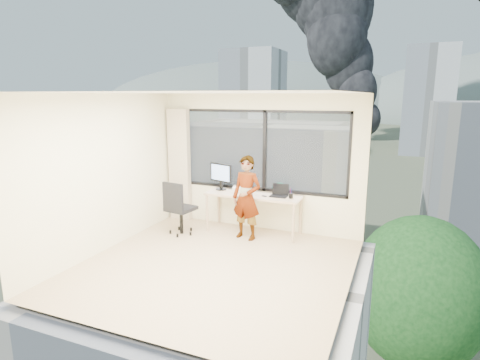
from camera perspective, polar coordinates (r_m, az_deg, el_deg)
The scene contains 24 objects.
floor at distance 6.22m, azimuth -3.61°, elevation -12.25°, with size 4.00×4.00×0.01m, color tan.
ceiling at distance 5.66m, azimuth -3.97°, elevation 12.48°, with size 4.00×4.00×0.01m, color white.
wall_front at distance 4.17m, azimuth -16.09°, elevation -6.00°, with size 4.00×0.01×2.60m, color beige.
wall_left at distance 6.91m, azimuth -18.84°, elevation 0.94°, with size 0.01×4.00×2.60m, color beige.
wall_right at distance 5.25m, azimuth 16.21°, elevation -2.27°, with size 0.01×4.00×2.60m, color beige.
window_wall at distance 7.56m, azimuth 3.26°, elevation 4.22°, with size 3.30×0.16×1.55m, color black, non-canonical shape.
curtain at distance 8.26m, azimuth -8.72°, elevation 2.14°, with size 0.45×0.14×2.30m, color beige.
desk at distance 7.51m, azimuth 1.93°, elevation -4.81°, with size 1.80×0.60×0.75m, color tan.
chair at distance 7.48m, azimuth -8.53°, elevation -3.87°, with size 0.53×0.53×1.04m, color black, non-canonical shape.
person at distance 7.09m, azimuth 0.96°, elevation -2.58°, with size 0.56×0.36×1.52m, color #2D2D33.
monitor at distance 7.71m, azimuth -2.77°, elevation 0.52°, with size 0.53×0.11×0.53m, color black, non-canonical shape.
game_console at distance 7.69m, azimuth 0.17°, elevation -1.21°, with size 0.31×0.26×0.08m, color white.
laptop at distance 7.24m, azimuth 5.62°, elevation -1.61°, with size 0.31×0.33×0.20m, color black, non-canonical shape.
cellphone at distance 7.25m, azimuth 3.56°, elevation -2.33°, with size 0.10×0.04×0.01m, color black.
pen_cup at distance 7.15m, azimuth 7.37°, elevation -2.27°, with size 0.07×0.07×0.09m, color black.
handbag at distance 7.42m, azimuth 5.74°, elevation -1.20°, with size 0.28×0.14×0.22m, color #0B473E.
exterior_ground at distance 126.19m, azimuth 21.21°, elevation 3.76°, with size 400.00×400.00×0.04m, color #515B3D.
near_bldg_a at distance 38.13m, azimuth 4.20°, elevation -2.43°, with size 16.00×12.00×14.00m, color beige.
far_tower_a at distance 106.90m, azimuth 2.00°, elevation 10.74°, with size 14.00×14.00×28.00m, color silver.
far_tower_b at distance 125.20m, azimuth 25.46°, elevation 10.26°, with size 13.00×13.00×30.00m, color silver.
far_tower_d at distance 167.29m, azimuth 0.56°, elevation 10.21°, with size 16.00×14.00×22.00m, color silver.
hill_a at distance 347.79m, azimuth 1.89°, elevation 9.38°, with size 288.00×216.00×90.00m, color slate.
tree_a at distance 35.12m, azimuth -11.21°, elevation -9.08°, with size 7.00×7.00×8.00m, color #174619, non-canonical shape.
tree_b at distance 26.08m, azimuth 24.10°, elevation -16.57°, with size 7.60×7.60×9.00m, color #174619, non-canonical shape.
Camera 1 is at (2.52, -5.07, 2.56)m, focal length 29.55 mm.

